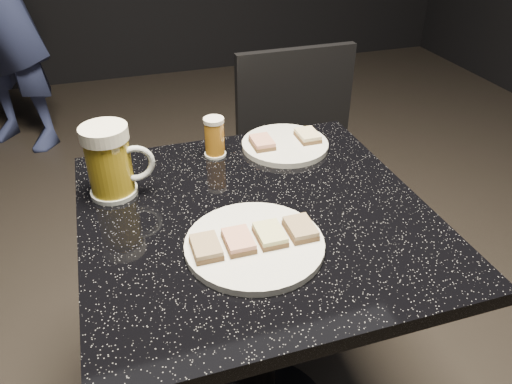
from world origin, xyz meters
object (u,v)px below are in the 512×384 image
(plate_small, at_px, (285,145))
(plate_large, at_px, (254,245))
(beer_mug, at_px, (110,161))
(chair, at_px, (305,169))
(beer_tumbler, at_px, (214,137))
(table, at_px, (256,298))

(plate_small, bearing_deg, plate_large, -118.55)
(beer_mug, bearing_deg, plate_large, -49.32)
(beer_mug, distance_m, chair, 0.78)
(beer_mug, xyz_separation_m, beer_tumbler, (0.25, 0.10, -0.03))
(plate_large, bearing_deg, table, 70.83)
(table, distance_m, beer_tumbler, 0.39)
(plate_small, height_order, beer_tumbler, beer_tumbler)
(beer_mug, relative_size, beer_tumbler, 1.61)
(plate_small, xyz_separation_m, table, (-0.16, -0.25, -0.25))
(table, height_order, beer_mug, beer_mug)
(beer_tumbler, bearing_deg, beer_mug, -157.65)
(plate_large, distance_m, plate_small, 0.40)
(table, bearing_deg, plate_large, -109.17)
(plate_small, distance_m, beer_mug, 0.44)
(beer_tumbler, bearing_deg, plate_small, -4.53)
(plate_small, distance_m, chair, 0.42)
(table, xyz_separation_m, beer_tumbler, (-0.02, 0.26, 0.29))
(beer_mug, bearing_deg, table, -31.13)
(beer_tumbler, bearing_deg, table, -85.43)
(plate_small, height_order, table, plate_small)
(plate_small, relative_size, table, 0.29)
(plate_large, xyz_separation_m, plate_small, (0.19, 0.35, 0.00))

